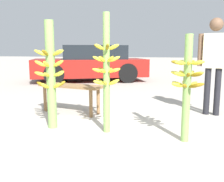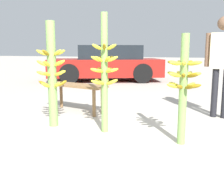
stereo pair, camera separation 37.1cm
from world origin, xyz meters
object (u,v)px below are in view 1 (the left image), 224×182
object	(u,v)px
banana_stalk_left	(51,74)
vendor_person	(214,57)
banana_stalk_right	(187,83)
parked_car	(91,64)
market_bench	(71,90)
banana_stalk_center	(106,71)

from	to	relation	value
banana_stalk_left	vendor_person	bearing A→B (deg)	30.60
banana_stalk_right	parked_car	xyz separation A→B (m)	(-3.28, 5.75, -0.09)
banana_stalk_left	banana_stalk_right	bearing A→B (deg)	-2.68
banana_stalk_left	vendor_person	distance (m)	2.77
market_bench	parked_car	size ratio (longest dim) A/B	0.28
banana_stalk_right	vendor_person	world-z (taller)	vendor_person
banana_stalk_left	parked_car	distance (m)	5.84
market_bench	parked_car	world-z (taller)	parked_car
banana_stalk_left	banana_stalk_right	world-z (taller)	banana_stalk_left
banana_stalk_left	vendor_person	size ratio (longest dim) A/B	0.92
banana_stalk_left	parked_car	size ratio (longest dim) A/B	0.35
banana_stalk_center	banana_stalk_right	xyz separation A→B (m)	(1.05, -0.10, -0.13)
parked_car	banana_stalk_left	bearing A→B (deg)	169.01
market_bench	banana_stalk_left	bearing A→B (deg)	-71.90
vendor_person	banana_stalk_right	bearing A→B (deg)	-99.12
vendor_person	market_bench	size ratio (longest dim) A/B	1.33
banana_stalk_left	market_bench	bearing A→B (deg)	96.52
banana_stalk_right	vendor_person	xyz separation A→B (m)	(0.49, 1.49, 0.29)
banana_stalk_center	vendor_person	bearing A→B (deg)	42.06
market_bench	parked_car	bearing A→B (deg)	116.84
parked_car	vendor_person	bearing A→B (deg)	-163.32
banana_stalk_right	banana_stalk_left	bearing A→B (deg)	177.32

